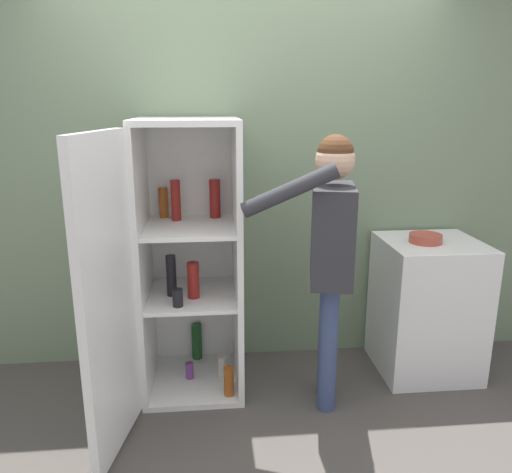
{
  "coord_description": "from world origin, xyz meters",
  "views": [
    {
      "loc": [
        -0.25,
        -2.33,
        1.77
      ],
      "look_at": [
        0.03,
        0.6,
        0.97
      ],
      "focal_mm": 35.0,
      "sensor_mm": 36.0,
      "label": 1
    }
  ],
  "objects": [
    {
      "name": "person",
      "position": [
        0.42,
        0.31,
        1.02
      ],
      "size": [
        0.68,
        0.53,
        1.61
      ],
      "color": "#384770",
      "rests_on": "ground_plane"
    },
    {
      "name": "wall_back",
      "position": [
        0.0,
        0.98,
        1.27
      ],
      "size": [
        7.0,
        0.06,
        2.55
      ],
      "color": "gray",
      "rests_on": "ground_plane"
    },
    {
      "name": "bowl",
      "position": [
        1.12,
        0.61,
        0.93
      ],
      "size": [
        0.2,
        0.2,
        0.06
      ],
      "color": "#B24738",
      "rests_on": "counter"
    },
    {
      "name": "refrigerator",
      "position": [
        -0.45,
        0.52,
        0.83
      ],
      "size": [
        0.77,
        1.25,
        1.68
      ],
      "color": "white",
      "rests_on": "ground_plane"
    },
    {
      "name": "ground_plane",
      "position": [
        0.0,
        0.0,
        0.0
      ],
      "size": [
        12.0,
        12.0,
        0.0
      ],
      "primitive_type": "plane",
      "color": "#4C4742"
    },
    {
      "name": "counter",
      "position": [
        1.18,
        0.63,
        0.45
      ],
      "size": [
        0.62,
        0.6,
        0.9
      ],
      "color": "white",
      "rests_on": "ground_plane"
    }
  ]
}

